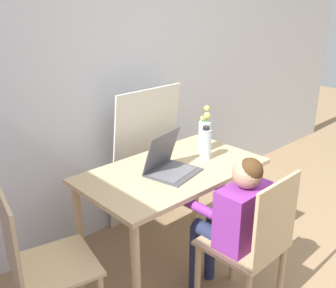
% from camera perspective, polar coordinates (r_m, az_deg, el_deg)
% --- Properties ---
extents(wall_back, '(6.40, 0.05, 2.50)m').
position_cam_1_polar(wall_back, '(2.89, -8.08, 10.92)').
color(wall_back, silver).
rests_on(wall_back, ground_plane).
extents(dining_table, '(1.18, 0.67, 0.71)m').
position_cam_1_polar(dining_table, '(2.53, 0.66, -5.51)').
color(dining_table, '#D6B784').
rests_on(dining_table, ground_plane).
extents(chair_occupied, '(0.41, 0.41, 0.89)m').
position_cam_1_polar(chair_occupied, '(2.26, 12.13, -14.13)').
color(chair_occupied, '#D6B784').
rests_on(chair_occupied, ground_plane).
extents(chair_spare, '(0.47, 0.47, 0.89)m').
position_cam_1_polar(chair_spare, '(2.16, -17.91, -16.54)').
color(chair_spare, '#D6B784').
rests_on(chair_spare, ground_plane).
extents(person_seated, '(0.34, 0.43, 0.96)m').
position_cam_1_polar(person_seated, '(2.24, 9.71, -10.00)').
color(person_seated, purple).
rests_on(person_seated, ground_plane).
extents(laptop, '(0.35, 0.32, 0.26)m').
position_cam_1_polar(laptop, '(2.43, 0.07, -2.82)').
color(laptop, '#4C4C51').
rests_on(laptop, dining_table).
extents(flower_vase, '(0.09, 0.09, 0.32)m').
position_cam_1_polar(flower_vase, '(2.76, 5.36, 1.53)').
color(flower_vase, silver).
rests_on(flower_vase, dining_table).
extents(water_bottle, '(0.07, 0.07, 0.23)m').
position_cam_1_polar(water_bottle, '(2.61, 5.47, 0.04)').
color(water_bottle, silver).
rests_on(water_bottle, dining_table).
extents(cardboard_panel, '(0.60, 0.17, 1.11)m').
position_cam_1_polar(cardboard_panel, '(3.08, -3.39, -1.84)').
color(cardboard_panel, silver).
rests_on(cardboard_panel, ground_plane).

